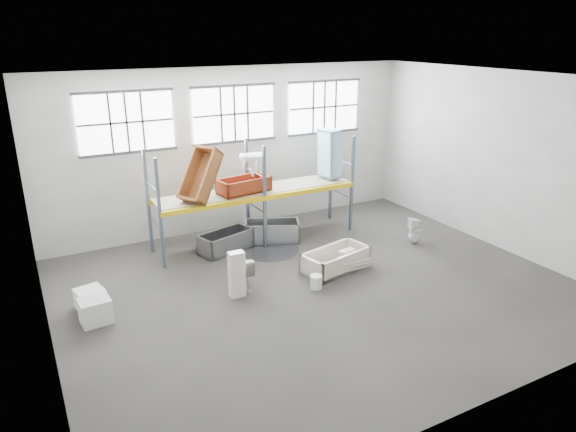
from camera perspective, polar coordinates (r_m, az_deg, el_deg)
floor at (r=13.10m, az=3.14°, el=-7.94°), size 12.00×10.00×0.10m
ceiling at (r=11.65m, az=3.62°, el=14.89°), size 12.00×10.00×0.10m
wall_back at (r=16.50m, az=-5.90°, el=7.26°), size 12.00×0.10×5.00m
wall_front at (r=8.54m, az=21.44°, el=-6.04°), size 12.00×0.10×5.00m
wall_left at (r=10.47m, az=-26.17°, el=-2.02°), size 0.10×10.00×5.00m
wall_right at (r=16.06m, az=22.20°, el=5.56°), size 0.10×10.00×5.00m
window_left at (r=15.28m, az=-17.17°, el=9.72°), size 2.60×0.04×1.60m
window_mid at (r=16.20m, az=-5.88°, el=10.99°), size 2.60×0.04×1.60m
window_right at (r=17.66m, az=3.94°, el=11.75°), size 2.60×0.04×1.60m
rack_upright_la at (r=13.89m, az=-13.76°, el=0.13°), size 0.08×0.08×3.00m
rack_upright_lb at (r=15.00m, az=-14.97°, el=1.47°), size 0.08×0.08×3.00m
rack_upright_ma at (r=14.86m, az=-2.56°, el=1.96°), size 0.08×0.08×3.00m
rack_upright_mb at (r=15.90m, az=-4.45°, el=3.11°), size 0.08×0.08×3.00m
rack_upright_ra at (r=16.33m, az=6.97°, el=3.46°), size 0.08×0.08×3.00m
rack_upright_rb at (r=17.28m, az=4.69°, el=4.45°), size 0.08×0.08×3.00m
rack_beam_front at (r=14.86m, az=-2.56°, el=1.96°), size 6.00×0.10×0.14m
rack_beam_back at (r=15.90m, az=-4.45°, el=3.11°), size 6.00×0.10×0.14m
shelf_deck at (r=15.35m, az=-3.54°, el=2.84°), size 5.90×1.10×0.03m
wet_patch at (r=15.21m, az=-2.15°, el=-3.63°), size 1.80×1.80×0.00m
bathtub_beige at (r=13.92m, az=5.20°, el=-4.78°), size 1.99×1.25×0.54m
cistern_spare at (r=14.10m, az=6.43°, el=-4.46°), size 0.47×0.29×0.42m
sink_in_tub at (r=13.68m, az=3.88°, el=-5.70°), size 0.54×0.54×0.17m
toilet_beige at (r=12.91m, az=-5.07°, el=-6.09°), size 0.56×0.87×0.83m
cistern_tall at (r=12.46m, az=-5.59°, el=-6.34°), size 0.37×0.24×1.13m
toilet_white at (r=15.91m, az=13.64°, el=-1.58°), size 0.46×0.45×0.80m
steel_tub_left at (r=15.11m, az=-6.80°, el=-2.77°), size 1.70×1.15×0.57m
steel_tub_right at (r=15.74m, az=-1.76°, el=-1.65°), size 1.80×1.36×0.60m
rust_tub_flat at (r=15.03m, az=-4.83°, el=3.39°), size 1.59×0.93×0.42m
rust_tub_tilted at (r=14.37m, az=-9.52°, el=4.39°), size 1.44×1.26×1.52m
sink_on_shelf at (r=14.99m, az=-3.85°, el=4.47°), size 0.81×0.67×0.65m
blue_tub_upright at (r=16.34m, az=4.49°, el=6.80°), size 0.54×0.74×1.50m
bucket at (r=12.95m, az=3.08°, el=-7.17°), size 0.33×0.33×0.34m
carton_near at (r=12.22m, az=-20.22°, el=-9.65°), size 0.68×0.59×0.55m
carton_far at (r=12.81m, az=-20.69°, el=-8.48°), size 0.69×0.69×0.49m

